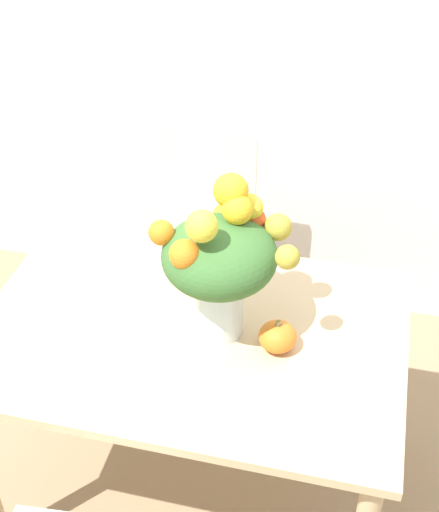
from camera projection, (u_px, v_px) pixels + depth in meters
ground_plane at (196, 484)px, 2.53m from camera, size 12.00×12.00×0.00m
wall_back at (270, 0)px, 2.61m from camera, size 8.00×0.06×2.70m
dining_table at (191, 355)px, 2.14m from camera, size 1.24×0.84×0.75m
flower_vase at (221, 260)px, 1.92m from camera, size 0.41×0.32×0.47m
pumpkin at (278, 336)px, 1.99m from camera, size 0.11×0.11×0.10m
dining_chair_near_window at (199, 247)px, 2.85m from camera, size 0.43×0.43×0.93m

